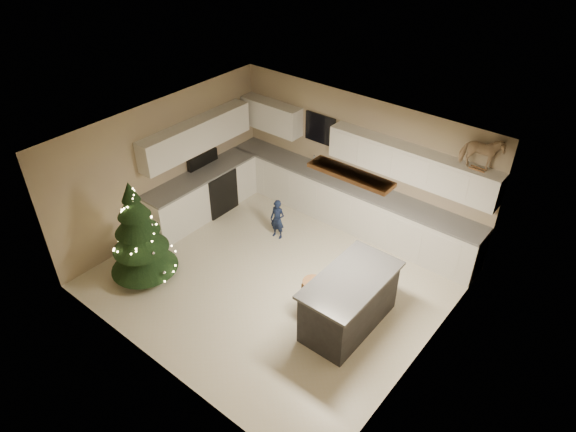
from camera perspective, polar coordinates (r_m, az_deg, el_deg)
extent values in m
plane|color=beige|center=(9.12, -1.40, -6.92)|extent=(5.50, 5.50, 0.00)
cube|color=tan|center=(10.04, 7.79, 6.18)|extent=(5.50, 0.02, 2.60)
cube|color=tan|center=(7.04, -14.97, -9.38)|extent=(5.50, 0.02, 2.60)
cube|color=tan|center=(10.05, -13.63, 5.48)|extent=(0.02, 5.00, 2.60)
cube|color=tan|center=(7.22, 15.55, -8.17)|extent=(0.02, 5.00, 2.60)
cube|color=silver|center=(7.63, -1.67, 7.77)|extent=(5.50, 5.00, 0.02)
cube|color=brown|center=(7.05, 6.97, 4.60)|extent=(1.25, 0.32, 0.06)
cube|color=white|center=(7.07, 6.95, 4.36)|extent=(1.15, 0.24, 0.02)
cube|color=silver|center=(10.26, 6.52, 1.40)|extent=(5.48, 0.60, 0.90)
cube|color=silver|center=(10.59, -9.50, 2.29)|extent=(0.60, 2.60, 0.90)
cube|color=slate|center=(10.00, 6.66, 3.62)|extent=(5.48, 0.62, 0.04)
cube|color=slate|center=(10.34, -9.71, 4.46)|extent=(0.62, 2.60, 0.04)
cube|color=silver|center=(10.82, -1.89, 11.04)|extent=(1.40, 0.35, 0.60)
cube|color=silver|center=(9.26, 13.41, 5.68)|extent=(3.20, 0.35, 0.60)
cube|color=silver|center=(10.14, -10.14, 8.78)|extent=(0.35, 2.60, 0.60)
cube|color=black|center=(10.27, 3.60, 9.64)|extent=(0.70, 0.04, 0.60)
cube|color=#99999E|center=(10.45, 2.56, 5.19)|extent=(0.55, 0.40, 0.06)
cylinder|color=#99999E|center=(10.44, 2.92, 6.16)|extent=(0.03, 0.03, 0.24)
cube|color=black|center=(10.74, -8.26, 2.93)|extent=(0.64, 0.75, 0.90)
cube|color=black|center=(10.61, -9.48, 6.12)|extent=(0.10, 0.75, 0.30)
cube|color=black|center=(8.09, 6.82, -9.54)|extent=(0.80, 1.60, 0.90)
cube|color=black|center=(7.76, 7.06, -7.04)|extent=(0.90, 1.70, 0.05)
cylinder|color=brown|center=(8.10, 2.81, -7.38)|extent=(0.34, 0.34, 0.04)
cylinder|color=brown|center=(8.31, 1.57, -9.13)|extent=(0.04, 0.04, 0.61)
cylinder|color=brown|center=(8.21, 2.92, -9.86)|extent=(0.04, 0.04, 0.61)
cylinder|color=brown|center=(8.45, 2.58, -8.24)|extent=(0.04, 0.04, 0.61)
cylinder|color=brown|center=(8.35, 3.92, -8.94)|extent=(0.04, 0.04, 0.61)
cube|color=brown|center=(8.40, 2.73, -9.55)|extent=(0.26, 0.03, 0.03)
cylinder|color=#3F2816|center=(9.45, -15.54, -5.68)|extent=(0.10, 0.10, 0.26)
cone|color=black|center=(9.24, -15.87, -4.07)|extent=(1.16, 1.16, 0.60)
cone|color=black|center=(9.01, -16.25, -2.17)|extent=(0.95, 0.95, 0.51)
cone|color=black|center=(8.82, -16.60, -0.41)|extent=(0.75, 0.75, 0.47)
cone|color=black|center=(8.65, -16.93, 1.20)|extent=(0.55, 0.55, 0.43)
cone|color=black|center=(8.52, -17.21, 2.63)|extent=(0.31, 0.31, 0.34)
sphere|color=#FFD88C|center=(9.00, -13.26, -6.91)|extent=(0.03, 0.03, 0.03)
sphere|color=#FFD88C|center=(9.10, -12.50, -5.92)|extent=(0.03, 0.03, 0.03)
sphere|color=#FFD88C|center=(9.22, -12.21, -4.88)|extent=(0.03, 0.03, 0.03)
sphere|color=#FFD88C|center=(9.35, -12.38, -3.92)|extent=(0.03, 0.03, 0.03)
sphere|color=#FFD88C|center=(9.48, -12.95, -3.11)|extent=(0.03, 0.03, 0.03)
sphere|color=#FFD88C|center=(9.57, -13.82, -2.52)|extent=(0.03, 0.03, 0.03)
sphere|color=#FFD88C|center=(9.62, -14.88, -2.18)|extent=(0.03, 0.03, 0.03)
sphere|color=#FFD88C|center=(9.62, -15.99, -2.07)|extent=(0.03, 0.03, 0.03)
sphere|color=#FFD88C|center=(9.57, -17.04, -2.18)|extent=(0.03, 0.03, 0.03)
sphere|color=#FFD88C|center=(9.48, -17.91, -2.46)|extent=(0.03, 0.03, 0.03)
sphere|color=#FFD88C|center=(9.35, -18.52, -2.84)|extent=(0.03, 0.03, 0.03)
sphere|color=#FFD88C|center=(9.21, -18.80, -3.26)|extent=(0.03, 0.03, 0.03)
sphere|color=#FFD88C|center=(9.06, -18.72, -3.63)|extent=(0.03, 0.03, 0.03)
sphere|color=#FFD88C|center=(8.92, -18.32, -3.87)|extent=(0.03, 0.03, 0.03)
sphere|color=#FFD88C|center=(8.80, -17.66, -3.94)|extent=(0.03, 0.03, 0.03)
sphere|color=#FFD88C|center=(8.73, -16.84, -3.80)|extent=(0.03, 0.03, 0.03)
sphere|color=#FFD88C|center=(8.69, -15.99, -3.45)|extent=(0.03, 0.03, 0.03)
sphere|color=#FFD88C|center=(8.70, -15.25, -2.92)|extent=(0.03, 0.03, 0.03)
sphere|color=#FFD88C|center=(8.74, -14.71, -2.29)|extent=(0.03, 0.03, 0.03)
sphere|color=#FFD88C|center=(8.80, -14.43, -1.60)|extent=(0.03, 0.03, 0.03)
sphere|color=#FFD88C|center=(8.87, -14.43, -0.95)|extent=(0.03, 0.03, 0.03)
sphere|color=#FFD88C|center=(8.94, -14.68, -0.37)|extent=(0.03, 0.03, 0.03)
sphere|color=#FFD88C|center=(8.99, -15.14, 0.10)|extent=(0.03, 0.03, 0.03)
sphere|color=#FFD88C|center=(9.02, -15.73, 0.43)|extent=(0.03, 0.03, 0.03)
sphere|color=#FFD88C|center=(9.02, -16.36, 0.63)|extent=(0.03, 0.03, 0.03)
sphere|color=#FFD88C|center=(8.99, -16.97, 0.71)|extent=(0.03, 0.03, 0.03)
sphere|color=#FFD88C|center=(8.94, -17.48, 0.71)|extent=(0.03, 0.03, 0.03)
sphere|color=#FFD88C|center=(8.86, -17.84, 0.66)|extent=(0.03, 0.03, 0.03)
sphere|color=#FFD88C|center=(8.78, -18.04, 0.61)|extent=(0.03, 0.03, 0.03)
sphere|color=#FFD88C|center=(8.70, -18.06, 0.58)|extent=(0.03, 0.03, 0.03)
sphere|color=#FFD88C|center=(8.63, -17.92, 0.62)|extent=(0.03, 0.03, 0.03)
sphere|color=#FFD88C|center=(8.57, -17.68, 0.75)|extent=(0.03, 0.03, 0.03)
sphere|color=#FFD88C|center=(8.52, -17.38, 0.95)|extent=(0.03, 0.03, 0.03)
sphere|color=#FFD88C|center=(8.50, -17.09, 1.24)|extent=(0.03, 0.03, 0.03)
sphere|color=#FFD88C|center=(8.49, -16.86, 1.58)|extent=(0.03, 0.03, 0.03)
sphere|color=#FFD88C|center=(8.49, -16.72, 1.95)|extent=(0.03, 0.03, 0.03)
sphere|color=#FFD88C|center=(8.49, -16.69, 2.31)|extent=(0.03, 0.03, 0.03)
sphere|color=#FFD88C|center=(8.50, -16.75, 2.66)|extent=(0.03, 0.03, 0.03)
sphere|color=#FFD88C|center=(8.50, -16.89, 2.96)|extent=(0.03, 0.03, 0.03)
sphere|color=silver|center=(8.98, -13.68, -6.18)|extent=(0.06, 0.06, 0.06)
sphere|color=silver|center=(9.60, -15.07, -2.39)|extent=(0.06, 0.06, 0.06)
sphere|color=silver|center=(9.11, -18.50, -4.43)|extent=(0.06, 0.06, 0.06)
sphere|color=silver|center=(8.90, -14.06, -3.50)|extent=(0.06, 0.06, 0.06)
sphere|color=silver|center=(9.30, -16.29, -1.05)|extent=(0.06, 0.06, 0.06)
sphere|color=silver|center=(8.83, -17.86, -2.51)|extent=(0.06, 0.06, 0.06)
sphere|color=silver|center=(8.80, -14.95, -1.02)|extent=(0.06, 0.06, 0.06)
sphere|color=silver|center=(8.97, -17.06, 0.34)|extent=(0.06, 0.06, 0.06)
sphere|color=silver|center=(8.63, -17.35, -0.17)|extent=(0.06, 0.06, 0.06)
sphere|color=silver|center=(8.66, -16.16, 1.20)|extent=(0.06, 0.06, 0.06)
sphere|color=silver|center=(8.65, -17.32, 1.94)|extent=(0.06, 0.06, 0.06)
sphere|color=silver|center=(8.51, -17.23, 2.43)|extent=(0.06, 0.06, 0.06)
imported|color=black|center=(9.81, -1.18, -0.37)|extent=(0.32, 0.24, 0.82)
cube|color=brown|center=(8.73, 20.21, 4.84)|extent=(0.26, 0.02, 0.02)
cube|color=brown|center=(8.80, 20.41, 5.04)|extent=(0.26, 0.02, 0.02)
imported|color=beige|center=(8.63, 20.69, 6.58)|extent=(0.71, 0.51, 0.55)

